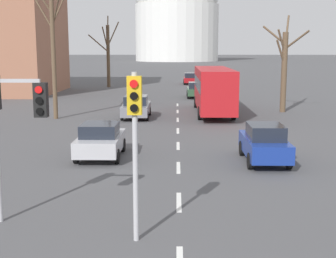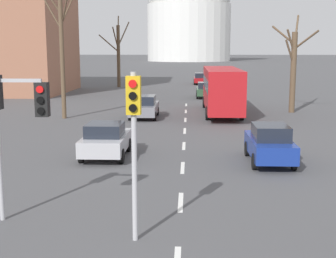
{
  "view_description": "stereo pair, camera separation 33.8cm",
  "coord_description": "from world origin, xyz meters",
  "px_view_note": "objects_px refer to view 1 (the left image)",
  "views": [
    {
      "loc": [
        -0.09,
        -6.24,
        4.94
      ],
      "look_at": [
        -0.32,
        6.32,
        2.79
      ],
      "focal_mm": 50.0,
      "sensor_mm": 36.0,
      "label": 1
    },
    {
      "loc": [
        0.25,
        -6.23,
        4.94
      ],
      "look_at": [
        -0.32,
        6.32,
        2.79
      ],
      "focal_mm": 50.0,
      "sensor_mm": 36.0,
      "label": 2
    }
  ],
  "objects_px": {
    "city_bus": "(214,87)",
    "traffic_signal_near_left": "(11,110)",
    "sedan_far_right": "(136,107)",
    "sedan_far_left": "(264,143)",
    "sedan_near_left": "(101,140)",
    "sedan_near_right": "(190,79)",
    "traffic_signal_centre_tall": "(135,124)",
    "sedan_mid_centre": "(196,90)"
  },
  "relations": [
    {
      "from": "sedan_far_left",
      "to": "sedan_far_right",
      "type": "distance_m",
      "value": 14.95
    },
    {
      "from": "traffic_signal_near_left",
      "to": "sedan_mid_centre",
      "type": "bearing_deg",
      "value": 79.28
    },
    {
      "from": "traffic_signal_centre_tall",
      "to": "sedan_far_left",
      "type": "height_order",
      "value": "traffic_signal_centre_tall"
    },
    {
      "from": "sedan_mid_centre",
      "to": "sedan_far_right",
      "type": "xyz_separation_m",
      "value": [
        -4.96,
        -14.47,
        0.01
      ]
    },
    {
      "from": "traffic_signal_near_left",
      "to": "sedan_far_right",
      "type": "distance_m",
      "value": 20.9
    },
    {
      "from": "sedan_near_left",
      "to": "sedan_far_right",
      "type": "distance_m",
      "value": 12.56
    },
    {
      "from": "sedan_near_right",
      "to": "sedan_far_left",
      "type": "relative_size",
      "value": 1.08
    },
    {
      "from": "traffic_signal_centre_tall",
      "to": "sedan_mid_centre",
      "type": "bearing_deg",
      "value": 85.16
    },
    {
      "from": "sedan_far_right",
      "to": "city_bus",
      "type": "bearing_deg",
      "value": 22.55
    },
    {
      "from": "traffic_signal_centre_tall",
      "to": "sedan_far_right",
      "type": "relative_size",
      "value": 1.0
    },
    {
      "from": "sedan_far_right",
      "to": "city_bus",
      "type": "height_order",
      "value": "city_bus"
    },
    {
      "from": "sedan_near_right",
      "to": "traffic_signal_near_left",
      "type": "bearing_deg",
      "value": -96.91
    },
    {
      "from": "sedan_mid_centre",
      "to": "sedan_far_right",
      "type": "distance_m",
      "value": 15.3
    },
    {
      "from": "sedan_near_left",
      "to": "sedan_far_right",
      "type": "xyz_separation_m",
      "value": [
        0.57,
        12.54,
        -0.0
      ]
    },
    {
      "from": "sedan_mid_centre",
      "to": "city_bus",
      "type": "xyz_separation_m",
      "value": [
        0.8,
        -12.08,
        1.24
      ]
    },
    {
      "from": "traffic_signal_centre_tall",
      "to": "sedan_near_left",
      "type": "height_order",
      "value": "traffic_signal_centre_tall"
    },
    {
      "from": "sedan_near_left",
      "to": "traffic_signal_near_left",
      "type": "bearing_deg",
      "value": -97.91
    },
    {
      "from": "sedan_near_left",
      "to": "sedan_mid_centre",
      "type": "height_order",
      "value": "sedan_near_left"
    },
    {
      "from": "sedan_far_left",
      "to": "sedan_far_right",
      "type": "bearing_deg",
      "value": 117.03
    },
    {
      "from": "sedan_near_right",
      "to": "sedan_mid_centre",
      "type": "height_order",
      "value": "sedan_near_right"
    },
    {
      "from": "traffic_signal_centre_tall",
      "to": "sedan_far_right",
      "type": "height_order",
      "value": "traffic_signal_centre_tall"
    },
    {
      "from": "city_bus",
      "to": "sedan_far_left",
      "type": "bearing_deg",
      "value": -86.22
    },
    {
      "from": "sedan_mid_centre",
      "to": "sedan_far_right",
      "type": "bearing_deg",
      "value": -108.9
    },
    {
      "from": "city_bus",
      "to": "traffic_signal_near_left",
      "type": "bearing_deg",
      "value": -107.91
    },
    {
      "from": "sedan_near_left",
      "to": "sedan_mid_centre",
      "type": "relative_size",
      "value": 0.93
    },
    {
      "from": "sedan_far_left",
      "to": "sedan_far_right",
      "type": "xyz_separation_m",
      "value": [
        -6.79,
        13.31,
        -0.05
      ]
    },
    {
      "from": "traffic_signal_near_left",
      "to": "city_bus",
      "type": "bearing_deg",
      "value": 72.09
    },
    {
      "from": "traffic_signal_centre_tall",
      "to": "sedan_far_right",
      "type": "xyz_separation_m",
      "value": [
        -1.87,
        21.97,
        -2.26
      ]
    },
    {
      "from": "sedan_near_left",
      "to": "sedan_near_right",
      "type": "distance_m",
      "value": 46.01
    },
    {
      "from": "sedan_mid_centre",
      "to": "sedan_far_left",
      "type": "height_order",
      "value": "sedan_far_left"
    },
    {
      "from": "city_bus",
      "to": "sedan_mid_centre",
      "type": "bearing_deg",
      "value": 93.78
    },
    {
      "from": "sedan_near_left",
      "to": "traffic_signal_centre_tall",
      "type": "bearing_deg",
      "value": -75.49
    },
    {
      "from": "traffic_signal_centre_tall",
      "to": "traffic_signal_near_left",
      "type": "xyz_separation_m",
      "value": [
        -3.57,
        1.28,
        0.18
      ]
    },
    {
      "from": "traffic_signal_centre_tall",
      "to": "traffic_signal_near_left",
      "type": "bearing_deg",
      "value": 160.28
    },
    {
      "from": "sedan_near_right",
      "to": "sedan_mid_centre",
      "type": "xyz_separation_m",
      "value": [
        0.14,
        -18.67,
        0.01
      ]
    },
    {
      "from": "traffic_signal_centre_tall",
      "to": "sedan_near_right",
      "type": "height_order",
      "value": "traffic_signal_centre_tall"
    },
    {
      "from": "sedan_far_left",
      "to": "city_bus",
      "type": "relative_size",
      "value": 0.38
    },
    {
      "from": "sedan_near_right",
      "to": "traffic_signal_centre_tall",
      "type": "bearing_deg",
      "value": -93.06
    },
    {
      "from": "traffic_signal_near_left",
      "to": "sedan_near_right",
      "type": "xyz_separation_m",
      "value": [
        6.52,
        53.84,
        -2.46
      ]
    },
    {
      "from": "sedan_near_left",
      "to": "sedan_near_right",
      "type": "bearing_deg",
      "value": 83.27
    },
    {
      "from": "traffic_signal_centre_tall",
      "to": "sedan_far_right",
      "type": "bearing_deg",
      "value": 94.86
    },
    {
      "from": "traffic_signal_near_left",
      "to": "sedan_near_left",
      "type": "distance_m",
      "value": 8.58
    }
  ]
}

